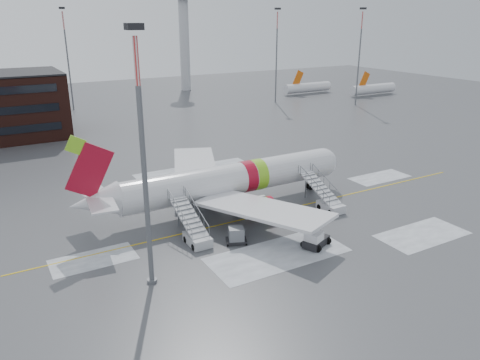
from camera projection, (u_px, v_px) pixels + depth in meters
ground at (273, 209)px, 56.95m from camera, size 260.00×260.00×0.00m
airliner at (225, 181)px, 56.18m from camera, size 35.03×32.97×11.18m
airstair_fwd at (327, 201)px, 56.52m from camera, size 2.05×7.70×3.48m
airstair_aft at (194, 232)px, 48.29m from camera, size 2.05×7.70×3.48m
pushback_tug at (315, 240)px, 47.28m from camera, size 3.42×3.07×1.73m
uld_container at (236, 236)px, 48.05m from camera, size 2.54×2.23×1.72m
light_mast_near at (143, 159)px, 37.45m from camera, size 1.20×1.20×21.69m
control_tower at (184, 28)px, 142.62m from camera, size 6.40×6.40×30.00m
light_mast_far_ne at (277, 50)px, 122.84m from camera, size 1.20×1.20×24.25m
light_mast_far_n at (67, 53)px, 112.52m from camera, size 1.20×1.20×24.25m
light_mast_far_e at (360, 51)px, 118.86m from camera, size 1.20×1.20×24.25m
distant_aircraft at (329, 95)px, 138.66m from camera, size 35.00×18.00×8.00m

